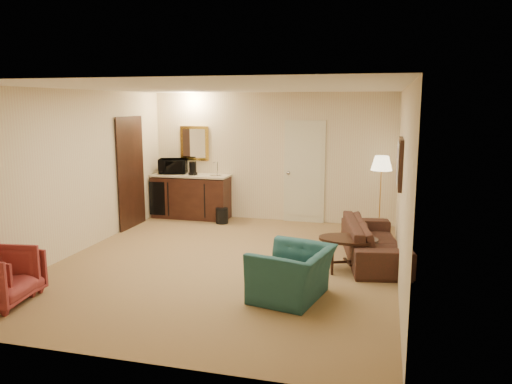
{
  "coord_description": "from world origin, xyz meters",
  "views": [
    {
      "loc": [
        2.27,
        -6.88,
        2.38
      ],
      "look_at": [
        0.34,
        0.5,
        1.02
      ],
      "focal_mm": 35.0,
      "sensor_mm": 36.0,
      "label": 1
    }
  ],
  "objects_px": {
    "rose_chair_near": "(9,273)",
    "coffee_table": "(348,254)",
    "sofa": "(374,234)",
    "waste_bin": "(222,216)",
    "coffee_maker": "(193,168)",
    "floor_lamp": "(380,195)",
    "microwave": "(173,165)",
    "wetbar_cabinet": "(191,196)",
    "teal_armchair": "(292,265)"
  },
  "relations": [
    {
      "from": "coffee_table",
      "to": "microwave",
      "type": "distance_m",
      "value": 4.74
    },
    {
      "from": "teal_armchair",
      "to": "rose_chair_near",
      "type": "relative_size",
      "value": 1.53
    },
    {
      "from": "rose_chair_near",
      "to": "coffee_table",
      "type": "height_order",
      "value": "rose_chair_near"
    },
    {
      "from": "wetbar_cabinet",
      "to": "rose_chair_near",
      "type": "bearing_deg",
      "value": -96.07
    },
    {
      "from": "wetbar_cabinet",
      "to": "teal_armchair",
      "type": "xyz_separation_m",
      "value": [
        2.86,
        -3.82,
        -0.03
      ]
    },
    {
      "from": "coffee_table",
      "to": "microwave",
      "type": "bearing_deg",
      "value": 145.9
    },
    {
      "from": "sofa",
      "to": "waste_bin",
      "type": "bearing_deg",
      "value": 50.99
    },
    {
      "from": "wetbar_cabinet",
      "to": "floor_lamp",
      "type": "bearing_deg",
      "value": -4.75
    },
    {
      "from": "teal_armchair",
      "to": "microwave",
      "type": "height_order",
      "value": "microwave"
    },
    {
      "from": "wetbar_cabinet",
      "to": "floor_lamp",
      "type": "height_order",
      "value": "floor_lamp"
    },
    {
      "from": "wetbar_cabinet",
      "to": "sofa",
      "type": "relative_size",
      "value": 0.79
    },
    {
      "from": "wetbar_cabinet",
      "to": "teal_armchair",
      "type": "distance_m",
      "value": 4.77
    },
    {
      "from": "sofa",
      "to": "rose_chair_near",
      "type": "xyz_separation_m",
      "value": [
        -4.3,
        -2.73,
        -0.08
      ]
    },
    {
      "from": "coffee_maker",
      "to": "sofa",
      "type": "bearing_deg",
      "value": -46.95
    },
    {
      "from": "teal_armchair",
      "to": "floor_lamp",
      "type": "xyz_separation_m",
      "value": [
        0.99,
        3.5,
        0.3
      ]
    },
    {
      "from": "waste_bin",
      "to": "coffee_maker",
      "type": "xyz_separation_m",
      "value": [
        -0.71,
        0.26,
        0.9
      ]
    },
    {
      "from": "waste_bin",
      "to": "coffee_maker",
      "type": "height_order",
      "value": "coffee_maker"
    },
    {
      "from": "wetbar_cabinet",
      "to": "sofa",
      "type": "bearing_deg",
      "value": -27.46
    },
    {
      "from": "sofa",
      "to": "teal_armchair",
      "type": "xyz_separation_m",
      "value": [
        -0.94,
        -1.84,
        0.02
      ]
    },
    {
      "from": "rose_chair_near",
      "to": "waste_bin",
      "type": "relative_size",
      "value": 2.07
    },
    {
      "from": "coffee_table",
      "to": "coffee_maker",
      "type": "bearing_deg",
      "value": 143.22
    },
    {
      "from": "waste_bin",
      "to": "coffee_maker",
      "type": "relative_size",
      "value": 1.12
    },
    {
      "from": "coffee_table",
      "to": "microwave",
      "type": "height_order",
      "value": "microwave"
    },
    {
      "from": "microwave",
      "to": "floor_lamp",
      "type": "bearing_deg",
      "value": -18.93
    },
    {
      "from": "sofa",
      "to": "rose_chair_near",
      "type": "height_order",
      "value": "sofa"
    },
    {
      "from": "microwave",
      "to": "rose_chair_near",
      "type": "bearing_deg",
      "value": -105.33
    },
    {
      "from": "wetbar_cabinet",
      "to": "waste_bin",
      "type": "relative_size",
      "value": 5.3
    },
    {
      "from": "coffee_table",
      "to": "microwave",
      "type": "xyz_separation_m",
      "value": [
        -3.86,
        2.61,
        0.87
      ]
    },
    {
      "from": "floor_lamp",
      "to": "microwave",
      "type": "bearing_deg",
      "value": 175.3
    },
    {
      "from": "teal_armchair",
      "to": "waste_bin",
      "type": "relative_size",
      "value": 3.17
    },
    {
      "from": "microwave",
      "to": "coffee_maker",
      "type": "bearing_deg",
      "value": -24.68
    },
    {
      "from": "coffee_table",
      "to": "waste_bin",
      "type": "height_order",
      "value": "coffee_table"
    },
    {
      "from": "wetbar_cabinet",
      "to": "rose_chair_near",
      "type": "relative_size",
      "value": 2.56
    },
    {
      "from": "waste_bin",
      "to": "floor_lamp",
      "type": "bearing_deg",
      "value": -0.0
    },
    {
      "from": "microwave",
      "to": "wetbar_cabinet",
      "type": "bearing_deg",
      "value": -18.42
    },
    {
      "from": "teal_armchair",
      "to": "floor_lamp",
      "type": "height_order",
      "value": "floor_lamp"
    },
    {
      "from": "sofa",
      "to": "coffee_maker",
      "type": "xyz_separation_m",
      "value": [
        -3.73,
        1.92,
        0.65
      ]
    },
    {
      "from": "waste_bin",
      "to": "teal_armchair",
      "type": "bearing_deg",
      "value": -59.22
    },
    {
      "from": "waste_bin",
      "to": "sofa",
      "type": "bearing_deg",
      "value": -28.74
    },
    {
      "from": "waste_bin",
      "to": "microwave",
      "type": "relative_size",
      "value": 0.55
    },
    {
      "from": "floor_lamp",
      "to": "microwave",
      "type": "xyz_separation_m",
      "value": [
        -4.26,
        0.35,
        0.39
      ]
    },
    {
      "from": "rose_chair_near",
      "to": "floor_lamp",
      "type": "height_order",
      "value": "floor_lamp"
    },
    {
      "from": "rose_chair_near",
      "to": "microwave",
      "type": "xyz_separation_m",
      "value": [
        0.09,
        4.73,
        0.79
      ]
    },
    {
      "from": "coffee_table",
      "to": "waste_bin",
      "type": "relative_size",
      "value": 2.73
    },
    {
      "from": "microwave",
      "to": "sofa",
      "type": "bearing_deg",
      "value": -39.7
    },
    {
      "from": "wetbar_cabinet",
      "to": "waste_bin",
      "type": "xyz_separation_m",
      "value": [
        0.78,
        -0.32,
        -0.31
      ]
    },
    {
      "from": "coffee_maker",
      "to": "waste_bin",
      "type": "bearing_deg",
      "value": -39.94
    },
    {
      "from": "sofa",
      "to": "waste_bin",
      "type": "relative_size",
      "value": 6.68
    },
    {
      "from": "rose_chair_near",
      "to": "coffee_maker",
      "type": "xyz_separation_m",
      "value": [
        0.57,
        4.64,
        0.74
      ]
    },
    {
      "from": "coffee_table",
      "to": "teal_armchair",
      "type": "bearing_deg",
      "value": -115.4
    }
  ]
}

